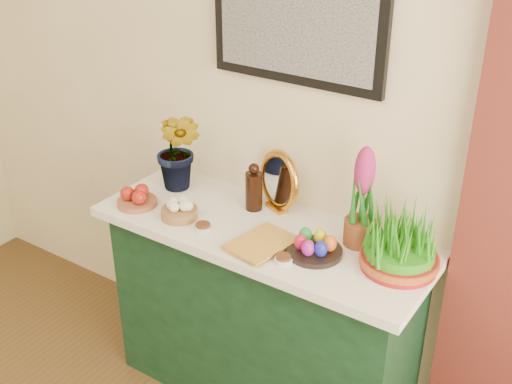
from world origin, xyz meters
TOP-DOWN VIEW (x-y plane):
  - sideboard at (0.09, 2.00)m, footprint 1.30×0.45m
  - tablecloth at (0.09, 2.00)m, footprint 1.40×0.55m
  - hyacinth_green at (-0.40, 2.08)m, footprint 0.27×0.24m
  - apple_bowl at (-0.46, 1.86)m, footprint 0.18×0.18m
  - garlic_basket at (-0.24, 1.88)m, footprint 0.18×0.18m
  - vinegar_cruet at (-0.03, 2.11)m, footprint 0.07×0.07m
  - mirror at (0.06, 2.18)m, footprint 0.26×0.16m
  - book at (0.07, 1.89)m, footprint 0.21×0.28m
  - spice_dish_left at (-0.10, 1.85)m, footprint 0.07×0.07m
  - spice_dish_right at (0.29, 1.83)m, footprint 0.07×0.07m
  - egg_plate at (0.36, 1.94)m, footprint 0.27×0.27m
  - hyacinth_pink at (0.46, 2.11)m, footprint 0.12×0.12m
  - wheatgrass_sabzeh at (0.66, 2.04)m, footprint 0.29×0.29m

SIDE VIEW (x-z plane):
  - sideboard at x=0.09m, z-range 0.00..0.85m
  - tablecloth at x=0.09m, z-range 0.85..0.89m
  - spice_dish_right at x=0.29m, z-range 0.89..0.92m
  - spice_dish_left at x=-0.10m, z-range 0.89..0.92m
  - book at x=0.07m, z-range 0.89..0.92m
  - egg_plate at x=0.36m, z-range 0.88..0.97m
  - garlic_basket at x=-0.24m, z-range 0.88..0.97m
  - apple_bowl at x=-0.46m, z-range 0.88..0.97m
  - vinegar_cruet at x=-0.03m, z-range 0.88..1.09m
  - wheatgrass_sabzeh at x=0.66m, z-range 0.88..1.11m
  - mirror at x=0.06m, z-range 0.88..1.15m
  - hyacinth_pink at x=0.46m, z-range 0.87..1.28m
  - hyacinth_green at x=-0.40m, z-range 0.89..1.39m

